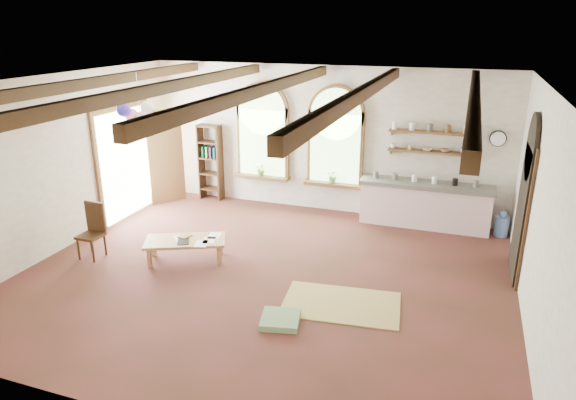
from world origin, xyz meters
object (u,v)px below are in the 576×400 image
at_px(coffee_table, 185,242).
at_px(balloon_cluster, 140,120).
at_px(side_chair, 92,242).
at_px(kitchen_counter, 425,204).

bearing_deg(coffee_table, balloon_cluster, 149.52).
xyz_separation_m(coffee_table, side_chair, (-1.66, -0.44, -0.06)).
bearing_deg(balloon_cluster, coffee_table, -30.48).
relative_size(coffee_table, side_chair, 1.53).
distance_m(kitchen_counter, coffee_table, 4.95).
xyz_separation_m(side_chair, balloon_cluster, (0.46, 1.15, 2.04)).
bearing_deg(kitchen_counter, balloon_cluster, -154.68).
bearing_deg(side_chair, kitchen_counter, 32.67).
height_order(side_chair, balloon_cluster, balloon_cluster).
bearing_deg(coffee_table, kitchen_counter, 38.82).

